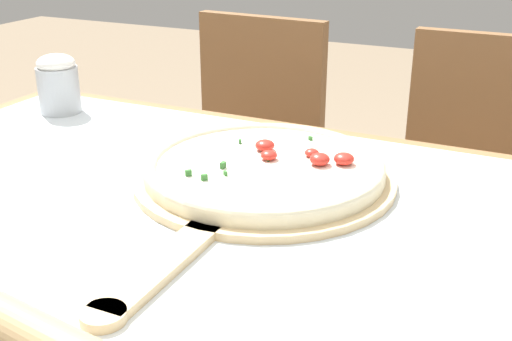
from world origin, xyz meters
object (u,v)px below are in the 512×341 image
Objects in this scene: pizza at (265,167)px; flour_cup at (58,83)px; pizza_peel at (258,183)px; chair_left at (246,157)px; chair_right at (472,197)px.

flour_cup reaches higher than pizza.
chair_left is at bearing 117.65° from pizza_peel.
flour_cup is (-0.53, 0.17, 0.06)m from pizza_peel.
pizza_peel is 0.70× the size of chair_left.
flour_cup reaches higher than pizza_peel.
pizza is at bearing -109.57° from chair_right.
pizza is 0.56m from flour_cup.
pizza_peel is 5.16× the size of flour_cup.
flour_cup is (-0.17, -0.52, 0.32)m from chair_left.
pizza_peel is 0.78m from chair_right.
pizza is at bearing -15.71° from flour_cup.
pizza_peel is at bearing -91.59° from pizza.
chair_right is at bearing 69.37° from pizza.
pizza_peel is 0.56m from flour_cup.
pizza is 0.81m from chair_left.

